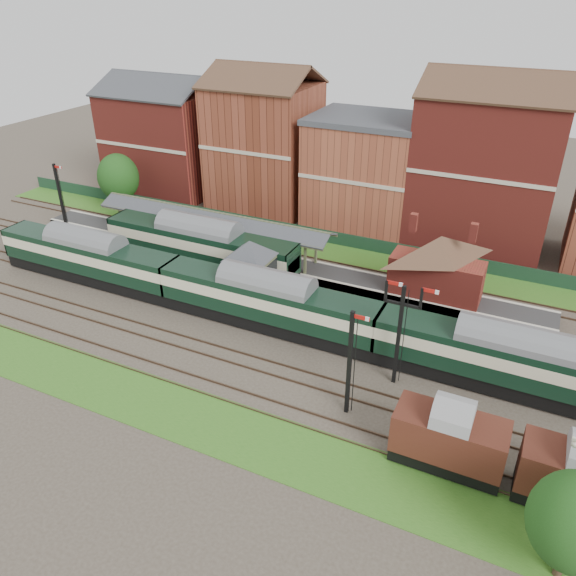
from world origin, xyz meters
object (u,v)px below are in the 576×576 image
at_px(dmu_train, 267,301).
at_px(platform_railcar, 200,245).
at_px(semaphore_bracket, 400,329).
at_px(signal_box, 250,270).

distance_m(dmu_train, platform_railcar, 12.57).
distance_m(semaphore_bracket, platform_railcar, 24.29).
relative_size(semaphore_bracket, dmu_train, 0.14).
xyz_separation_m(dmu_train, platform_railcar, (-10.76, 6.50, 0.15)).
xyz_separation_m(signal_box, dmu_train, (3.32, -3.25, -0.62)).
bearing_deg(platform_railcar, semaphore_bracket, -21.82).
relative_size(signal_box, dmu_train, 0.10).
height_order(semaphore_bracket, dmu_train, semaphore_bracket).
distance_m(signal_box, platform_railcar, 8.13).
bearing_deg(signal_box, dmu_train, -44.40).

